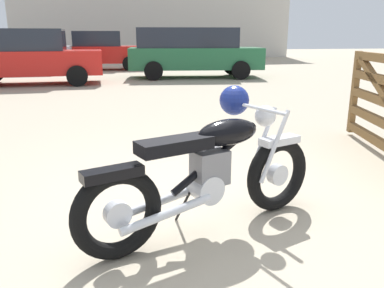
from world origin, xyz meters
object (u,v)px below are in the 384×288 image
(pale_sedan_back, at_px, (15,49))
(vintage_motorcycle, at_px, (212,168))
(blue_hatchback_right, at_px, (192,51))
(white_estate_far, at_px, (98,51))
(silver_sedan_mid, at_px, (32,57))

(pale_sedan_back, bearing_deg, vintage_motorcycle, 106.22)
(vintage_motorcycle, xyz_separation_m, pale_sedan_back, (-4.51, 14.78, 0.45))
(vintage_motorcycle, relative_size, blue_hatchback_right, 0.41)
(pale_sedan_back, bearing_deg, blue_hatchback_right, 152.04)
(white_estate_far, bearing_deg, vintage_motorcycle, 95.83)
(vintage_motorcycle, distance_m, blue_hatchback_right, 11.56)
(pale_sedan_back, distance_m, white_estate_far, 3.36)
(silver_sedan_mid, height_order, blue_hatchback_right, blue_hatchback_right)
(vintage_motorcycle, xyz_separation_m, silver_sedan_mid, (-3.09, 10.27, 0.34))
(pale_sedan_back, height_order, blue_hatchback_right, same)
(white_estate_far, bearing_deg, silver_sedan_mid, 71.96)
(blue_hatchback_right, bearing_deg, pale_sedan_back, 160.09)
(silver_sedan_mid, xyz_separation_m, pale_sedan_back, (-1.43, 4.51, 0.10))
(silver_sedan_mid, distance_m, white_estate_far, 5.59)
(silver_sedan_mid, relative_size, white_estate_far, 1.00)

